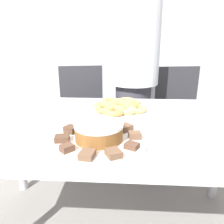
{
  "coord_description": "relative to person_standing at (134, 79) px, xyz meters",
  "views": [
    {
      "loc": [
        0.06,
        -1.03,
        1.13
      ],
      "look_at": [
        -0.0,
        -0.03,
        0.8
      ],
      "focal_mm": 35.0,
      "sensor_mm": 36.0,
      "label": 1
    }
  ],
  "objects": [
    {
      "name": "lamington_7",
      "position": [
        -0.31,
        -1.04,
        -0.07
      ],
      "size": [
        0.06,
        0.06,
        0.02
      ],
      "rotation": [
        0.0,
        0.0,
        9.58
      ],
      "color": "#513828",
      "rests_on": "plate_cake"
    },
    {
      "name": "wall_back",
      "position": [
        -0.13,
        0.79,
        0.46
      ],
      "size": [
        8.0,
        0.05,
        2.6
      ],
      "color": "#A8AAAD",
      "rests_on": "ground_plane"
    },
    {
      "name": "table",
      "position": [
        -0.13,
        -0.77,
        -0.18
      ],
      "size": [
        1.6,
        0.93,
        0.74
      ],
      "color": "silver",
      "rests_on": "ground_plane"
    },
    {
      "name": "donut_5",
      "position": [
        -0.06,
        -0.5,
        -0.06
      ],
      "size": [
        0.12,
        0.12,
        0.04
      ],
      "color": "tan",
      "rests_on": "plate_donuts"
    },
    {
      "name": "lamington_9",
      "position": [
        -0.19,
        -1.16,
        -0.07
      ],
      "size": [
        0.06,
        0.06,
        0.02
      ],
      "rotation": [
        0.0,
        0.0,
        10.83
      ],
      "color": "brown",
      "rests_on": "plate_cake"
    },
    {
      "name": "lamington_5",
      "position": [
        -0.24,
        -0.88,
        -0.07
      ],
      "size": [
        0.07,
        0.07,
        0.03
      ],
      "rotation": [
        0.0,
        0.0,
        8.32
      ],
      "color": "brown",
      "rests_on": "plate_cake"
    },
    {
      "name": "donut_3",
      "position": [
        -0.01,
        -0.63,
        -0.07
      ],
      "size": [
        0.12,
        0.12,
        0.03
      ],
      "color": "#E5AD66",
      "rests_on": "plate_donuts"
    },
    {
      "name": "donut_1",
      "position": [
        -0.13,
        -0.69,
        -0.07
      ],
      "size": [
        0.12,
        0.12,
        0.03
      ],
      "color": "#D18E4C",
      "rests_on": "plate_donuts"
    },
    {
      "name": "lamington_6",
      "position": [
        -0.3,
        -0.95,
        -0.07
      ],
      "size": [
        0.07,
        0.06,
        0.03
      ],
      "rotation": [
        0.0,
        0.0,
        8.95
      ],
      "color": "#513828",
      "rests_on": "plate_cake"
    },
    {
      "name": "person_standing",
      "position": [
        0.0,
        0.0,
        0.0
      ],
      "size": [
        0.4,
        0.4,
        1.6
      ],
      "color": "#383842",
      "rests_on": "ground_plane"
    },
    {
      "name": "frosted_cake",
      "position": [
        -0.17,
        -1.01,
        -0.05
      ],
      "size": [
        0.19,
        0.19,
        0.07
      ],
      "color": "brown",
      "rests_on": "plate_cake"
    },
    {
      "name": "office_chair_right",
      "position": [
        0.43,
        0.05,
        -0.39
      ],
      "size": [
        0.52,
        0.52,
        0.92
      ],
      "rotation": [
        0.0,
        0.0,
        0.19
      ],
      "color": "black",
      "rests_on": "ground_plane"
    },
    {
      "name": "donut_6",
      "position": [
        -0.15,
        -0.51,
        -0.07
      ],
      "size": [
        0.12,
        0.12,
        0.03
      ],
      "color": "#D18E4C",
      "rests_on": "plate_donuts"
    },
    {
      "name": "lamington_3",
      "position": [
        -0.07,
        -0.91,
        -0.07
      ],
      "size": [
        0.08,
        0.08,
        0.03
      ],
      "rotation": [
        0.0,
        0.0,
        7.06
      ],
      "color": "brown",
      "rests_on": "plate_cake"
    },
    {
      "name": "donut_2",
      "position": [
        -0.06,
        -0.66,
        -0.07
      ],
      "size": [
        0.11,
        0.11,
        0.03
      ],
      "color": "#E5AD66",
      "rests_on": "plate_donuts"
    },
    {
      "name": "lamington_4",
      "position": [
        -0.15,
        -0.87,
        -0.07
      ],
      "size": [
        0.05,
        0.06,
        0.02
      ],
      "rotation": [
        0.0,
        0.0,
        7.69
      ],
      "color": "#513828",
      "rests_on": "plate_cake"
    },
    {
      "name": "lamington_2",
      "position": [
        -0.03,
        -0.99,
        -0.07
      ],
      "size": [
        0.05,
        0.05,
        0.03
      ],
      "rotation": [
        0.0,
        0.0,
        6.44
      ],
      "color": "brown",
      "rests_on": "plate_cake"
    },
    {
      "name": "plate_donuts",
      "position": [
        -0.09,
        -0.6,
        -0.09
      ],
      "size": [
        0.38,
        0.38,
        0.01
      ],
      "color": "white",
      "rests_on": "table"
    },
    {
      "name": "office_chair_left",
      "position": [
        -0.45,
        0.05,
        -0.39
      ],
      "size": [
        0.52,
        0.52,
        0.92
      ],
      "rotation": [
        0.0,
        0.0,
        0.2
      ],
      "color": "black",
      "rests_on": "ground_plane"
    },
    {
      "name": "donut_4",
      "position": [
        -0.04,
        -0.56,
        -0.06
      ],
      "size": [
        0.13,
        0.13,
        0.04
      ],
      "color": "#C68447",
      "rests_on": "plate_donuts"
    },
    {
      "name": "donut_0",
      "position": [
        -0.09,
        -0.6,
        -0.06
      ],
      "size": [
        0.12,
        0.12,
        0.04
      ],
      "color": "#D18E4C",
      "rests_on": "plate_donuts"
    },
    {
      "name": "lamington_8",
      "position": [
        -0.27,
        -1.12,
        -0.07
      ],
      "size": [
        0.06,
        0.06,
        0.02
      ],
      "rotation": [
        0.0,
        0.0,
        10.21
      ],
      "color": "brown",
      "rests_on": "plate_cake"
    },
    {
      "name": "lamington_1",
      "position": [
        -0.04,
        -1.08,
        -0.07
      ],
      "size": [
        0.06,
        0.06,
        0.02
      ],
      "rotation": [
        0.0,
        0.0,
        5.81
      ],
      "color": "brown",
      "rests_on": "plate_cake"
    },
    {
      "name": "donut_8",
      "position": [
        -0.18,
        -0.65,
        -0.07
      ],
      "size": [
        0.11,
        0.11,
        0.03
      ],
      "color": "#C68447",
      "rests_on": "plate_donuts"
    },
    {
      "name": "plate_cake",
      "position": [
        -0.17,
        -1.01,
        -0.09
      ],
      "size": [
        0.39,
        0.39,
        0.01
      ],
      "color": "white",
      "rests_on": "table"
    },
    {
      "name": "napkin",
      "position": [
        0.35,
        -0.66,
        -0.09
      ],
      "size": [
        0.15,
        0.13,
        0.01
      ],
      "color": "white",
      "rests_on": "table"
    },
    {
      "name": "lamington_0",
      "position": [
        -0.1,
        -1.14,
        -0.07
      ],
      "size": [
        0.07,
        0.07,
        0.02
      ],
      "rotation": [
        0.0,
        0.0,
        5.18
      ],
      "color": "brown",
      "rests_on": "plate_cake"
    },
    {
      "name": "donut_7",
      "position": [
        -0.2,
        -0.58,
        -0.07
      ],
      "size": [
        0.1,
        0.1,
        0.03
      ],
      "color": "tan",
      "rests_on": "plate_donuts"
    }
  ]
}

